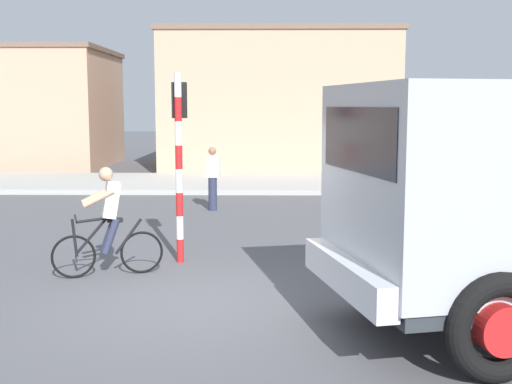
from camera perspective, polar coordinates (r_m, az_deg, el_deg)
name	(u,v)px	position (r m, az deg, el deg)	size (l,w,h in m)	color
ground_plane	(208,304)	(9.04, -4.16, -9.65)	(120.00, 120.00, 0.00)	#56565B
sidewalk_far	(243,183)	(22.15, -1.16, 0.80)	(80.00, 5.00, 0.16)	#ADADA8
cyclist	(108,222)	(10.53, -12.70, -2.52)	(1.66, 0.68, 1.72)	black
traffic_light_pole	(179,141)	(11.19, -6.67, 4.40)	(0.24, 0.43, 3.20)	red
pedestrian_near_kerb	(213,177)	(16.79, -3.78, 1.27)	(0.34, 0.22, 1.62)	#2D334C
building_mid_block	(278,102)	(27.86, 1.89, 7.81)	(9.36, 6.86, 5.63)	tan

